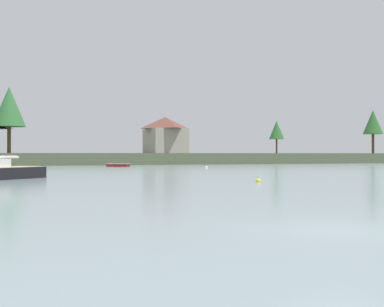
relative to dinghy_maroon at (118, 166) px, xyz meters
The scene contains 10 objects.
ground_plane 63.42m from the dinghy_maroon, 98.88° to the right, with size 500.53×500.53×0.00m, color gray.
far_shore_bank 32.84m from the dinghy_maroon, 107.35° to the left, with size 225.24×44.30×1.91m, color #4C563D.
dinghy_maroon is the anchor object (origin of this frame).
mooring_buoy_orange 24.97m from the dinghy_maroon, 120.01° to the right, with size 0.32×0.32×0.37m.
mooring_buoy_yellow 43.19m from the dinghy_maroon, 91.84° to the right, with size 0.33×0.33×0.39m.
mooring_buoy_white 13.76m from the dinghy_maroon, 49.73° to the right, with size 0.34×0.34×0.40m.
shore_tree_center_right 36.90m from the dinghy_maroon, 111.51° to the left, with size 6.13×6.13×12.50m.
shore_tree_left_mid 50.29m from the dinghy_maroon, 33.65° to the left, with size 3.23×3.23×7.02m.
shore_tree_right_mid 79.63m from the dinghy_maroon, 24.71° to the left, with size 4.82×4.82×10.68m.
cottage_near_water 35.23m from the dinghy_maroon, 60.61° to the left, with size 7.58×9.76×7.40m.
Camera 1 is at (-7.75, -10.29, 1.76)m, focal length 50.01 mm.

